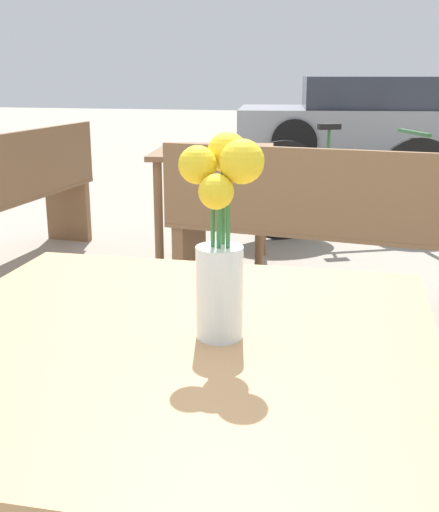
{
  "coord_description": "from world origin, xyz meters",
  "views": [
    {
      "loc": [
        0.31,
        -0.95,
        1.18
      ],
      "look_at": [
        0.08,
        0.02,
        0.89
      ],
      "focal_mm": 45.0,
      "sensor_mm": 36.0,
      "label": 1
    }
  ],
  "objects_px": {
    "table_back": "(215,171)",
    "parked_car": "(381,119)",
    "flower_vase": "(221,243)",
    "bench_near": "(366,229)",
    "bicycle": "(351,186)",
    "table_front": "(169,391)",
    "bench_far": "(4,197)"
  },
  "relations": [
    {
      "from": "bench_far",
      "to": "flower_vase",
      "type": "bearing_deg",
      "value": -52.04
    },
    {
      "from": "flower_vase",
      "to": "parked_car",
      "type": "height_order",
      "value": "parked_car"
    },
    {
      "from": "flower_vase",
      "to": "bench_near",
      "type": "relative_size",
      "value": 0.17
    },
    {
      "from": "table_back",
      "to": "parked_car",
      "type": "distance_m",
      "value": 5.83
    },
    {
      "from": "table_front",
      "to": "bicycle",
      "type": "relative_size",
      "value": 0.57
    },
    {
      "from": "table_back",
      "to": "parked_car",
      "type": "xyz_separation_m",
      "value": [
        1.05,
        5.74,
        -0.06
      ]
    },
    {
      "from": "table_front",
      "to": "bicycle",
      "type": "xyz_separation_m",
      "value": [
        0.21,
        3.81,
        -0.27
      ]
    },
    {
      "from": "bench_near",
      "to": "bicycle",
      "type": "height_order",
      "value": "bench_near"
    },
    {
      "from": "flower_vase",
      "to": "table_front",
      "type": "bearing_deg",
      "value": -165.45
    },
    {
      "from": "bicycle",
      "to": "bench_far",
      "type": "bearing_deg",
      "value": -144.06
    },
    {
      "from": "bench_near",
      "to": "table_back",
      "type": "bearing_deg",
      "value": 139.82
    },
    {
      "from": "table_back",
      "to": "bench_far",
      "type": "bearing_deg",
      "value": -161.22
    },
    {
      "from": "bench_near",
      "to": "bicycle",
      "type": "bearing_deg",
      "value": 93.72
    },
    {
      "from": "bench_far",
      "to": "table_back",
      "type": "height_order",
      "value": "bench_far"
    },
    {
      "from": "bench_near",
      "to": "bench_far",
      "type": "height_order",
      "value": "same"
    },
    {
      "from": "table_back",
      "to": "bicycle",
      "type": "xyz_separation_m",
      "value": [
        0.79,
        1.02,
        -0.24
      ]
    },
    {
      "from": "bench_near",
      "to": "parked_car",
      "type": "height_order",
      "value": "parked_car"
    },
    {
      "from": "table_front",
      "to": "bench_near",
      "type": "xyz_separation_m",
      "value": [
        0.32,
        2.02,
        -0.17
      ]
    },
    {
      "from": "flower_vase",
      "to": "bench_near",
      "type": "distance_m",
      "value": 2.06
    },
    {
      "from": "table_front",
      "to": "table_back",
      "type": "xyz_separation_m",
      "value": [
        -0.58,
        2.78,
        -0.04
      ]
    },
    {
      "from": "bench_near",
      "to": "bicycle",
      "type": "distance_m",
      "value": 1.79
    },
    {
      "from": "bench_near",
      "to": "bicycle",
      "type": "xyz_separation_m",
      "value": [
        -0.12,
        1.79,
        -0.1
      ]
    },
    {
      "from": "flower_vase",
      "to": "parked_car",
      "type": "xyz_separation_m",
      "value": [
        0.39,
        8.5,
        -0.36
      ]
    },
    {
      "from": "flower_vase",
      "to": "parked_car",
      "type": "relative_size",
      "value": 0.08
    },
    {
      "from": "parked_car",
      "to": "table_front",
      "type": "bearing_deg",
      "value": -93.18
    },
    {
      "from": "bench_near",
      "to": "parked_car",
      "type": "xyz_separation_m",
      "value": [
        0.15,
        6.5,
        0.07
      ]
    },
    {
      "from": "bench_near",
      "to": "parked_car",
      "type": "bearing_deg",
      "value": 88.69
    },
    {
      "from": "table_front",
      "to": "flower_vase",
      "type": "relative_size",
      "value": 2.72
    },
    {
      "from": "table_back",
      "to": "parked_car",
      "type": "relative_size",
      "value": 0.21
    },
    {
      "from": "bench_near",
      "to": "parked_car",
      "type": "distance_m",
      "value": 6.5
    },
    {
      "from": "bench_far",
      "to": "parked_car",
      "type": "height_order",
      "value": "parked_car"
    },
    {
      "from": "bench_far",
      "to": "parked_car",
      "type": "bearing_deg",
      "value": 70.05
    }
  ]
}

